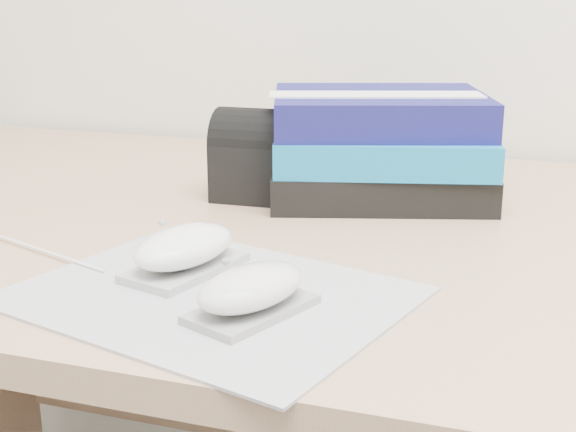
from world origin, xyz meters
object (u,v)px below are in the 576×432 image
(mouse_front, at_px, (252,291))
(pouch, at_px, (266,156))
(mouse_rear, at_px, (185,250))
(book_stack, at_px, (380,146))
(desk, at_px, (383,388))

(mouse_front, bearing_deg, pouch, 107.80)
(mouse_rear, height_order, book_stack, book_stack)
(desk, relative_size, mouse_rear, 12.34)
(desk, distance_m, mouse_rear, 0.40)
(pouch, bearing_deg, desk, -2.21)
(mouse_rear, height_order, pouch, pouch)
(mouse_front, distance_m, pouch, 0.37)
(pouch, bearing_deg, mouse_rear, -86.05)
(mouse_rear, distance_m, book_stack, 0.36)
(desk, xyz_separation_m, mouse_front, (-0.05, -0.34, 0.26))
(mouse_rear, relative_size, pouch, 1.02)
(mouse_rear, xyz_separation_m, pouch, (-0.02, 0.28, 0.03))
(desk, relative_size, book_stack, 5.13)
(book_stack, bearing_deg, desk, -67.01)
(desk, distance_m, book_stack, 0.31)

